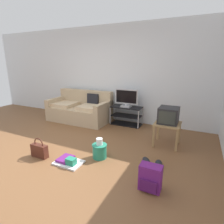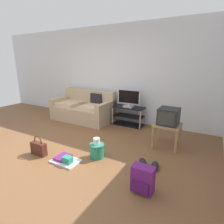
% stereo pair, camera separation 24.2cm
% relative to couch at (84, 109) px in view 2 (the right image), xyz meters
% --- Properties ---
extents(ground_plane, '(9.00, 9.80, 0.02)m').
position_rel_couch_xyz_m(ground_plane, '(0.67, -1.89, -0.34)').
color(ground_plane, brown).
extents(wall_back, '(9.00, 0.10, 2.70)m').
position_rel_couch_xyz_m(wall_back, '(0.67, 0.56, 1.02)').
color(wall_back, silver).
rests_on(wall_back, ground_plane).
extents(couch, '(1.79, 0.92, 0.87)m').
position_rel_couch_xyz_m(couch, '(0.00, 0.00, 0.00)').
color(couch, tan).
rests_on(couch, ground_plane).
extents(tv_stand, '(0.85, 0.42, 0.51)m').
position_rel_couch_xyz_m(tv_stand, '(1.38, 0.23, -0.07)').
color(tv_stand, black).
rests_on(tv_stand, ground_plane).
extents(flat_tv, '(0.64, 0.22, 0.49)m').
position_rel_couch_xyz_m(flat_tv, '(1.38, 0.21, 0.42)').
color(flat_tv, '#B2B2B7').
rests_on(flat_tv, tv_stand).
extents(side_table, '(0.51, 0.51, 0.48)m').
position_rel_couch_xyz_m(side_table, '(2.62, -0.62, 0.08)').
color(side_table, '#9E7A4C').
rests_on(side_table, ground_plane).
extents(crt_tv, '(0.39, 0.40, 0.33)m').
position_rel_couch_xyz_m(crt_tv, '(2.62, -0.60, 0.32)').
color(crt_tv, '#232326').
rests_on(crt_tv, side_table).
extents(backpack, '(0.30, 0.24, 0.37)m').
position_rel_couch_xyz_m(backpack, '(2.67, -2.15, -0.15)').
color(backpack, '#661E70').
rests_on(backpack, ground_plane).
extents(handbag, '(0.33, 0.11, 0.38)m').
position_rel_couch_xyz_m(handbag, '(0.61, -2.16, -0.19)').
color(handbag, '#4C2319').
rests_on(handbag, ground_plane).
extents(cleaning_bucket, '(0.27, 0.27, 0.38)m').
position_rel_couch_xyz_m(cleaning_bucket, '(1.62, -1.70, -0.17)').
color(cleaning_bucket, '#238466').
rests_on(cleaning_bucket, ground_plane).
extents(sneakers_pair, '(0.42, 0.29, 0.09)m').
position_rel_couch_xyz_m(sneakers_pair, '(2.55, -1.53, -0.28)').
color(sneakers_pair, black).
rests_on(sneakers_pair, ground_plane).
extents(floor_tray, '(0.48, 0.34, 0.14)m').
position_rel_couch_xyz_m(floor_tray, '(1.23, -2.11, -0.28)').
color(floor_tray, silver).
rests_on(floor_tray, ground_plane).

